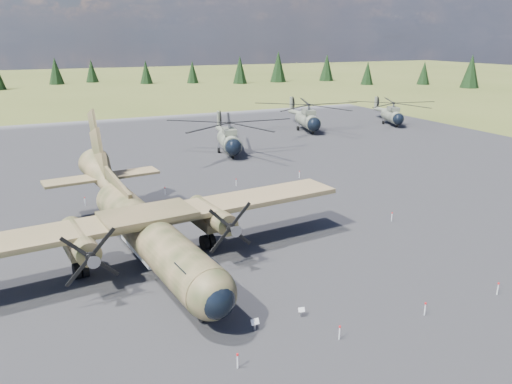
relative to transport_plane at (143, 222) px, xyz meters
name	(u,v)px	position (x,y,z in m)	size (l,w,h in m)	color
ground	(219,253)	(5.33, -1.14, -2.94)	(500.00, 500.00, 0.00)	brown
apron	(182,213)	(5.33, 8.86, -2.94)	(120.00, 120.00, 0.04)	#525156
transport_plane	(143,222)	(0.00, 0.00, 0.00)	(31.08, 28.10, 10.22)	#373D21
helicopter_near	(229,131)	(18.40, 29.85, 0.38)	(21.92, 23.13, 4.68)	slate
helicopter_mid	(308,112)	(37.36, 40.77, 0.49)	(22.86, 23.95, 4.83)	slate
helicopter_far	(392,109)	(55.02, 39.92, 0.10)	(21.49, 21.49, 4.28)	slate
info_placard_left	(255,323)	(3.49, -11.96, -2.43)	(0.50, 0.24, 0.76)	gray
info_placard_right	(301,311)	(6.59, -11.74, -2.53)	(0.41, 0.23, 0.61)	gray
barrier_fence	(213,248)	(4.87, -1.22, -2.43)	(33.12, 29.62, 0.85)	white
treeline	(240,205)	(5.76, -4.52, 1.91)	(322.52, 323.45, 10.92)	black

